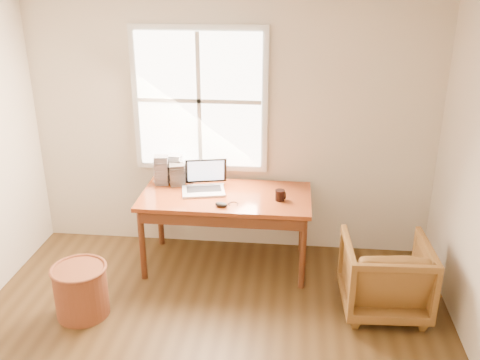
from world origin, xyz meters
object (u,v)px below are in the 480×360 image
object	(u,v)px
desk	(226,197)
coffee_mug	(280,195)
wicker_stool	(81,291)
cd_stack_a	(175,168)
armchair	(385,275)
laptop	(203,179)

from	to	relation	value
desk	coffee_mug	size ratio (longest dim) A/B	16.02
wicker_stool	cd_stack_a	xyz separation A→B (m)	(0.56, 1.22, 0.67)
wicker_stool	coffee_mug	xyz separation A→B (m)	(1.62, 0.86, 0.58)
armchair	coffee_mug	size ratio (longest dim) A/B	7.20
wicker_stool	coffee_mug	world-z (taller)	coffee_mug
wicker_stool	cd_stack_a	distance (m)	1.50
coffee_mug	wicker_stool	bearing A→B (deg)	-139.40
laptop	coffee_mug	size ratio (longest dim) A/B	3.84
desk	coffee_mug	world-z (taller)	coffee_mug
desk	armchair	size ratio (longest dim) A/B	2.22
wicker_stool	coffee_mug	size ratio (longest dim) A/B	4.40
desk	wicker_stool	distance (m)	1.54
wicker_stool	coffee_mug	distance (m)	1.92
coffee_mug	armchair	bearing A→B (deg)	-16.86
desk	armchair	distance (m)	1.60
cd_stack_a	desk	bearing A→B (deg)	-27.33
laptop	cd_stack_a	world-z (taller)	cd_stack_a
armchair	coffee_mug	bearing A→B (deg)	-32.21
wicker_stool	desk	bearing A→B (deg)	40.25
armchair	laptop	world-z (taller)	laptop
desk	coffee_mug	bearing A→B (deg)	-8.18
wicker_stool	laptop	bearing A→B (deg)	47.53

